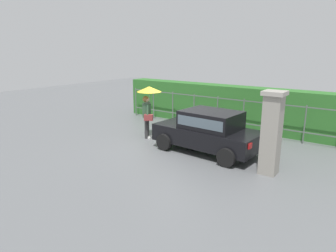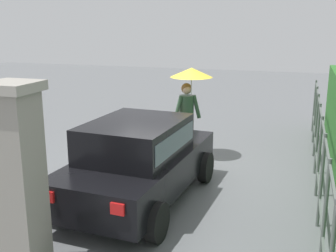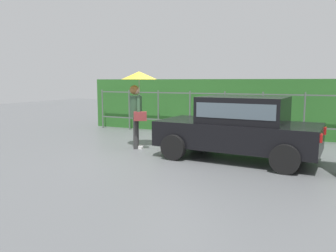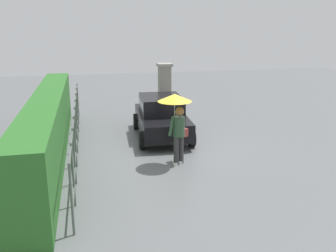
{
  "view_description": "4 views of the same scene",
  "coord_description": "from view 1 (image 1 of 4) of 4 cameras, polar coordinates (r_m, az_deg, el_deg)",
  "views": [
    {
      "loc": [
        6.39,
        -8.87,
        3.54
      ],
      "look_at": [
        -0.19,
        0.08,
        0.69
      ],
      "focal_mm": 32.3,
      "sensor_mm": 36.0,
      "label": 1
    },
    {
      "loc": [
        7.86,
        2.72,
        3.08
      ],
      "look_at": [
        -0.25,
        0.07,
        0.95
      ],
      "focal_mm": 44.1,
      "sensor_mm": 36.0,
      "label": 2
    },
    {
      "loc": [
        3.33,
        -7.65,
        1.84
      ],
      "look_at": [
        -0.22,
        -0.1,
        0.71
      ],
      "focal_mm": 35.81,
      "sensor_mm": 36.0,
      "label": 3
    },
    {
      "loc": [
        -11.23,
        2.72,
        3.98
      ],
      "look_at": [
        0.16,
        0.18,
        0.76
      ],
      "focal_mm": 39.48,
      "sensor_mm": 36.0,
      "label": 4
    }
  ],
  "objects": [
    {
      "name": "car",
      "position": [
        10.58,
        7.62,
        -0.72
      ],
      "size": [
        3.82,
        2.04,
        1.48
      ],
      "rotation": [
        0.0,
        0.0,
        3.08
      ],
      "color": "black",
      "rests_on": "ground"
    },
    {
      "name": "fence_section",
      "position": [
        13.71,
        9.29,
        2.78
      ],
      "size": [
        9.86,
        0.05,
        1.5
      ],
      "color": "#59605B",
      "rests_on": "ground"
    },
    {
      "name": "pedestrian",
      "position": [
        12.09,
        -3.77,
        4.9
      ],
      "size": [
        0.97,
        0.97,
        2.09
      ],
      "rotation": [
        0.0,
        0.0,
        0.52
      ],
      "color": "#333333",
      "rests_on": "ground"
    },
    {
      "name": "hedge_row",
      "position": [
        14.39,
        10.77,
        3.76
      ],
      "size": [
        10.81,
        0.9,
        1.9
      ],
      "primitive_type": "cube",
      "color": "#2D6B28",
      "rests_on": "ground"
    },
    {
      "name": "gate_pillar",
      "position": [
        9.03,
        18.94,
        -1.15
      ],
      "size": [
        0.6,
        0.6,
        2.42
      ],
      "color": "gray",
      "rests_on": "ground"
    },
    {
      "name": "ground_plane",
      "position": [
        11.49,
        0.51,
        -3.55
      ],
      "size": [
        40.0,
        40.0,
        0.0
      ],
      "primitive_type": "plane",
      "color": "slate"
    }
  ]
}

